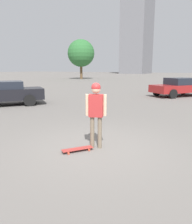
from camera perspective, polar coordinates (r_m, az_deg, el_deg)
name	(u,v)px	position (r m, az deg, el deg)	size (l,w,h in m)	color
ground_plane	(96,148)	(6.02, 0.00, -9.28)	(220.00, 220.00, 0.00)	slate
person	(96,107)	(5.72, 0.00, 1.39)	(0.53, 0.32, 1.76)	#7A6B56
skateboard	(77,149)	(5.77, -4.86, -9.62)	(0.65, 0.78, 0.07)	#A5332D
car_parked_near	(3,93)	(13.74, -23.18, 4.66)	(4.17, 4.64, 1.39)	black
car_parked_far	(179,87)	(18.02, 20.88, 6.20)	(4.06, 4.50, 1.41)	maroon
building_block_distant	(138,26)	(95.90, 10.79, 21.12)	(9.61, 14.19, 37.46)	slate
tree_distant	(81,53)	(44.81, -3.94, 15.05)	(5.32, 5.32, 7.72)	brown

